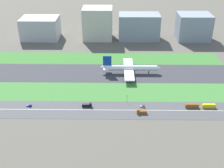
% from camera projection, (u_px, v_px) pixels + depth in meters
% --- Properties ---
extents(ground_plane, '(800.00, 800.00, 0.00)m').
position_uv_depth(ground_plane, '(101.00, 73.00, 312.98)').
color(ground_plane, '#5B564C').
extents(runway, '(280.00, 46.00, 0.10)m').
position_uv_depth(runway, '(101.00, 73.00, 312.96)').
color(runway, '#38383D').
rests_on(runway, ground_plane).
extents(grass_median_north, '(280.00, 36.00, 0.10)m').
position_uv_depth(grass_median_north, '(102.00, 58.00, 349.19)').
color(grass_median_north, '#3D7A33').
rests_on(grass_median_north, ground_plane).
extents(grass_median_south, '(280.00, 36.00, 0.10)m').
position_uv_depth(grass_median_south, '(98.00, 92.00, 276.73)').
color(grass_median_south, '#427F38').
rests_on(grass_median_south, ground_plane).
extents(highway, '(280.00, 28.00, 0.10)m').
position_uv_depth(highway, '(96.00, 110.00, 248.45)').
color(highway, '#4C4C4F').
rests_on(highway, ground_plane).
extents(highway_centerline, '(266.00, 0.50, 0.01)m').
position_uv_depth(highway_centerline, '(96.00, 110.00, 248.42)').
color(highway_centerline, silver).
rests_on(highway_centerline, highway).
extents(airliner, '(65.00, 56.00, 19.70)m').
position_uv_depth(airliner, '(129.00, 68.00, 309.71)').
color(airliner, white).
rests_on(airliner, runway).
extents(truck_2, '(8.40, 2.50, 4.00)m').
position_uv_depth(truck_2, '(141.00, 112.00, 242.82)').
color(truck_2, brown).
rests_on(truck_2, highway).
extents(truck_1, '(8.40, 2.50, 4.00)m').
position_uv_depth(truck_1, '(87.00, 105.00, 252.21)').
color(truck_1, black).
rests_on(truck_1, highway).
extents(bus_0, '(11.60, 2.50, 3.50)m').
position_uv_depth(bus_0, '(209.00, 106.00, 250.90)').
color(bus_0, yellow).
rests_on(bus_0, highway).
extents(car_0, '(4.40, 1.80, 2.00)m').
position_uv_depth(car_0, '(29.00, 105.00, 253.15)').
color(car_0, navy).
rests_on(car_0, highway).
extents(car_1, '(4.40, 1.80, 2.00)m').
position_uv_depth(car_1, '(143.00, 106.00, 251.99)').
color(car_1, '#99999E').
rests_on(car_1, highway).
extents(bus_1, '(11.60, 2.50, 3.50)m').
position_uv_depth(bus_1, '(192.00, 106.00, 251.07)').
color(bus_1, brown).
rests_on(bus_1, highway).
extents(traffic_light, '(0.36, 0.50, 7.20)m').
position_uv_depth(traffic_light, '(127.00, 98.00, 257.64)').
color(traffic_light, '#4C4C51').
rests_on(traffic_light, highway).
extents(terminal_building, '(51.15, 37.65, 29.73)m').
position_uv_depth(terminal_building, '(40.00, 28.00, 407.82)').
color(terminal_building, '#B2B2B7').
rests_on(terminal_building, ground_plane).
extents(hangar_building, '(40.63, 33.89, 43.84)m').
position_uv_depth(hangar_building, '(98.00, 23.00, 403.57)').
color(hangar_building, beige).
rests_on(hangar_building, ground_plane).
extents(office_tower, '(56.28, 32.33, 35.09)m').
position_uv_depth(office_tower, '(139.00, 27.00, 404.94)').
color(office_tower, gray).
rests_on(office_tower, ground_plane).
extents(cargo_warehouse, '(45.11, 36.20, 35.49)m').
position_uv_depth(cargo_warehouse, '(193.00, 27.00, 403.95)').
color(cargo_warehouse, gray).
rests_on(cargo_warehouse, ground_plane).
extents(fuel_tank_west, '(25.81, 25.81, 12.48)m').
position_uv_depth(fuel_tank_west, '(101.00, 25.00, 450.64)').
color(fuel_tank_west, silver).
rests_on(fuel_tank_west, ground_plane).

